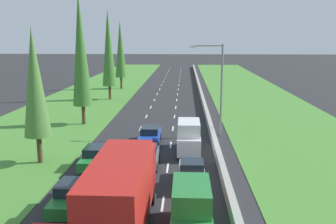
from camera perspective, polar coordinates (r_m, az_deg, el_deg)
name	(u,v)px	position (r m, az deg, el deg)	size (l,w,h in m)	color
ground_plane	(166,97)	(59.86, -0.24, 2.36)	(300.00, 300.00, 0.00)	#28282B
grass_verge_left	(90,96)	(61.80, -12.05, 2.42)	(14.00, 140.00, 0.04)	#478433
grass_verge_right	(255,98)	(60.85, 13.39, 2.22)	(14.00, 140.00, 0.04)	#478433
median_barrier	(201,95)	(59.78, 5.23, 2.71)	(0.44, 120.00, 0.85)	#9E9B93
lane_markings	(166,97)	(59.86, -0.24, 2.37)	(3.64, 116.00, 0.01)	white
red_box_truck_centre_lane	(123,195)	(18.25, -7.07, -12.68)	(2.46, 9.40, 4.18)	black
green_van_right_lane	(191,210)	(18.48, 3.63, -14.98)	(1.96, 4.90, 2.82)	#237A33
green_sedan_left_lane	(73,195)	(22.05, -14.58, -12.44)	(1.82, 4.50, 1.64)	#237A33
grey_hatchback_centre_lane	(147,156)	(27.81, -3.32, -6.89)	(1.74, 3.90, 1.72)	slate
silver_hatchback_right_lane	(192,173)	(24.61, 3.72, -9.42)	(1.74, 3.90, 1.72)	silver
white_van_right_lane	(189,137)	(30.86, 3.25, -3.92)	(1.96, 4.90, 2.82)	white
blue_sedan_centre_lane	(150,135)	(33.58, -2.82, -3.66)	(1.82, 4.50, 1.64)	#1E47B7
green_sedan_left_lane_fourth	(96,157)	(28.24, -11.12, -6.87)	(1.82, 4.50, 1.64)	#237A33
poplar_tree_second	(35,83)	(29.18, -20.09, 4.23)	(2.06, 2.06, 10.42)	#4C3823
poplar_tree_third	(81,50)	(41.22, -13.50, 9.37)	(2.16, 2.16, 14.40)	#4C3823
poplar_tree_fourth	(108,48)	(57.48, -9.28, 9.83)	(2.15, 2.15, 13.86)	#4C3823
poplar_tree_fifth	(120,49)	(69.57, -7.43, 9.67)	(2.12, 2.12, 12.64)	#4C3823
street_light_mast	(218,84)	(35.83, 7.83, 4.43)	(3.20, 0.28, 9.00)	gray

